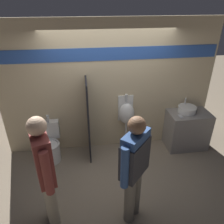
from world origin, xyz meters
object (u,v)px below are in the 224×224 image
urinal_near_counter (126,113)px  person_with_lanyard (45,171)px  toilet (50,146)px  sink_basin (187,109)px  cell_phone (180,116)px  person_in_vest (134,165)px

urinal_near_counter → person_with_lanyard: 2.20m
toilet → sink_basin: bearing=1.6°
sink_basin → cell_phone: (-0.21, -0.17, -0.06)m
person_in_vest → person_with_lanyard: size_ratio=0.97×
sink_basin → cell_phone: 0.27m
person_in_vest → toilet: bearing=83.7°
cell_phone → person_with_lanyard: size_ratio=0.08×
toilet → person_in_vest: size_ratio=0.52×
person_with_lanyard → sink_basin: bearing=-77.7°
urinal_near_counter → person_with_lanyard: bearing=-130.3°
sink_basin → urinal_near_counter: size_ratio=0.30×
cell_phone → urinal_near_counter: (-1.07, 0.27, 0.00)m
person_in_vest → person_with_lanyard: person_with_lanyard is taller
urinal_near_counter → person_with_lanyard: person_with_lanyard is taller
toilet → person_in_vest: (1.36, -1.56, 0.70)m
person_with_lanyard → cell_phone: bearing=-78.4°
cell_phone → person_in_vest: person_in_vest is taller
sink_basin → urinal_near_counter: bearing=175.5°
sink_basin → toilet: (-2.88, -0.08, -0.59)m
cell_phone → person_in_vest: size_ratio=0.08×
urinal_near_counter → sink_basin: bearing=-4.5°
cell_phone → person_with_lanyard: person_with_lanyard is taller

